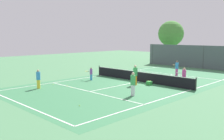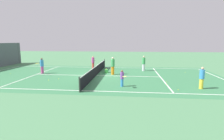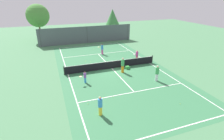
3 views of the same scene
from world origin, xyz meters
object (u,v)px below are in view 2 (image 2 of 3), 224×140
player_3 (113,66)px  tennis_ball_5 (49,80)px  player_4 (93,62)px  tennis_ball_0 (185,72)px  tennis_ball_4 (59,79)px  player_5 (144,63)px  player_2 (122,78)px  tennis_ball_2 (166,84)px  player_0 (42,66)px  tennis_ball_3 (10,73)px  ball_crate (106,71)px  tennis_ball_1 (167,82)px  player_1 (202,78)px  tennis_ball_6 (178,90)px

player_3 → tennis_ball_5: size_ratio=27.97×
player_4 → tennis_ball_5: player_4 is taller
tennis_ball_0 → tennis_ball_4: 13.59m
player_5 → tennis_ball_4: bearing=123.4°
player_4 → player_5: 6.24m
player_2 → tennis_ball_0: 9.61m
player_4 → player_5: size_ratio=0.93×
tennis_ball_2 → player_4: bearing=46.2°
player_0 → tennis_ball_3: bearing=98.6°
player_3 → tennis_ball_0: 8.25m
tennis_ball_4 → player_2: bearing=-108.8°
tennis_ball_3 → ball_crate: bearing=-80.4°
player_3 → tennis_ball_1: player_3 is taller
player_1 → tennis_ball_0: bearing=-7.6°
ball_crate → tennis_ball_2: ball_crate is taller
player_3 → tennis_ball_3: bearing=93.8°
tennis_ball_0 → tennis_ball_2: bearing=151.4°
player_2 → tennis_ball_6: bearing=-98.6°
player_0 → tennis_ball_2: bearing=-106.6°
player_4 → tennis_ball_5: bearing=158.6°
tennis_ball_1 → tennis_ball_6: size_ratio=1.00×
player_4 → tennis_ball_4: (-6.13, 1.94, -0.82)m
player_4 → tennis_ball_2: (-7.26, -7.56, -0.82)m
player_2 → player_4: (8.17, 4.03, 0.18)m
player_5 → tennis_ball_5: 10.67m
tennis_ball_4 → tennis_ball_3: bearing=71.8°
player_3 → tennis_ball_6: player_3 is taller
player_2 → tennis_ball_6: 4.16m
player_5 → tennis_ball_4: player_5 is taller
player_3 → tennis_ball_0: (1.98, -7.96, -0.91)m
player_1 → tennis_ball_5: player_1 is taller
player_4 → tennis_ball_0: (-1.36, -10.78, -0.82)m
tennis_ball_4 → tennis_ball_6: bearing=-104.8°
tennis_ball_3 → tennis_ball_6: (-4.71, -16.30, 0.00)m
tennis_ball_5 → tennis_ball_6: size_ratio=1.00×
tennis_ball_4 → tennis_ball_5: 0.90m
tennis_ball_0 → player_3: bearing=103.9°
player_1 → player_2: 5.84m
player_1 → player_3: 8.57m
player_2 → tennis_ball_3: player_2 is taller
tennis_ball_1 → tennis_ball_3: (2.29, 15.96, 0.00)m
player_2 → player_4: size_ratio=0.78×
tennis_ball_1 → tennis_ball_3: bearing=81.8°
ball_crate → tennis_ball_5: ball_crate is taller
player_3 → tennis_ball_5: (-3.38, 5.45, -0.91)m
player_4 → tennis_ball_4: player_4 is taller
player_1 → player_3: (4.86, 7.05, 0.11)m
player_0 → player_4: player_0 is taller
tennis_ball_4 → tennis_ball_5: bearing=130.0°
ball_crate → tennis_ball_6: ball_crate is taller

